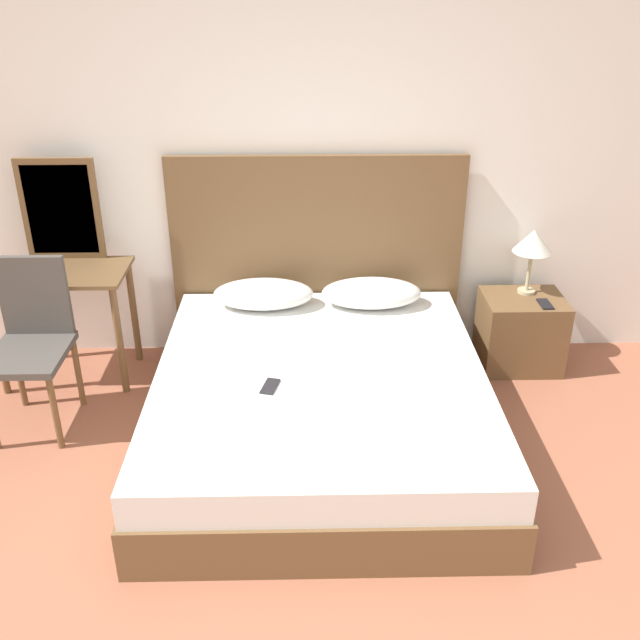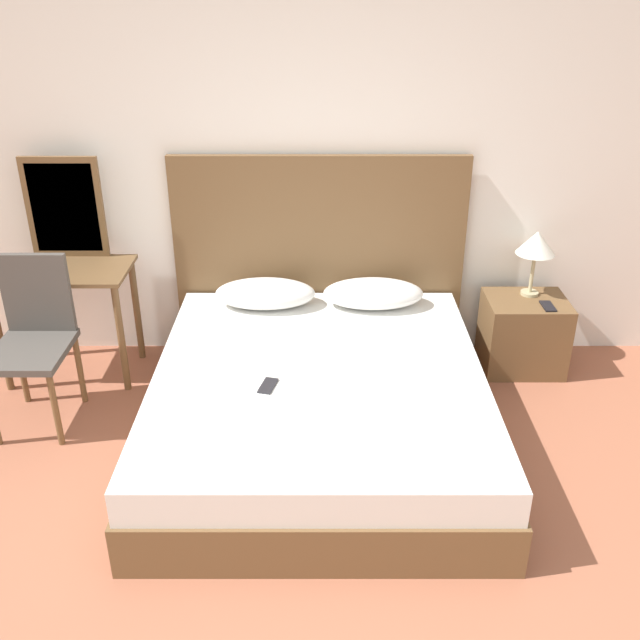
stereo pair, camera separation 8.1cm
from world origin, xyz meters
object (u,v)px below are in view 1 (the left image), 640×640
at_px(nightstand, 520,332).
at_px(table_lamp, 533,243).
at_px(vanity_desk, 62,292).
at_px(chair, 32,335).
at_px(phone_on_bed, 270,386).
at_px(bed, 320,406).
at_px(phone_on_nightstand, 545,304).

relative_size(nightstand, table_lamp, 1.19).
bearing_deg(vanity_desk, chair, -94.24).
xyz_separation_m(phone_on_bed, nightstand, (1.60, 0.98, -0.21)).
height_order(bed, chair, chair).
distance_m(phone_on_nightstand, vanity_desk, 3.01).
bearing_deg(bed, phone_on_bed, -147.74).
xyz_separation_m(bed, phone_on_nightstand, (1.43, 0.71, 0.27)).
xyz_separation_m(nightstand, chair, (-2.95, -0.55, 0.30)).
height_order(nightstand, vanity_desk, vanity_desk).
distance_m(bed, chair, 1.67).
height_order(bed, nightstand, nightstand).
xyz_separation_m(table_lamp, phone_on_nightstand, (0.07, -0.19, -0.34)).
xyz_separation_m(nightstand, vanity_desk, (-2.91, -0.08, 0.35)).
bearing_deg(phone_on_nightstand, phone_on_bed, -152.58).
height_order(phone_on_nightstand, chair, chair).
bearing_deg(vanity_desk, nightstand, 1.51).
relative_size(table_lamp, chair, 0.45).
distance_m(table_lamp, phone_on_nightstand, 0.39).
bearing_deg(nightstand, table_lamp, 69.96).
distance_m(vanity_desk, chair, 0.48).
relative_size(vanity_desk, chair, 0.85).
xyz_separation_m(phone_on_nightstand, vanity_desk, (-3.01, 0.03, 0.10)).
xyz_separation_m(phone_on_bed, table_lamp, (1.63, 1.07, 0.38)).
relative_size(phone_on_bed, vanity_desk, 0.20).
bearing_deg(table_lamp, vanity_desk, -176.88).
relative_size(bed, phone_on_nightstand, 13.62).
bearing_deg(nightstand, bed, -148.48).
height_order(table_lamp, phone_on_nightstand, table_lamp).
xyz_separation_m(bed, phone_on_bed, (-0.26, -0.17, 0.23)).
xyz_separation_m(nightstand, table_lamp, (0.03, 0.08, 0.59)).
distance_m(phone_on_bed, nightstand, 1.89).
bearing_deg(chair, table_lamp, 11.99).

